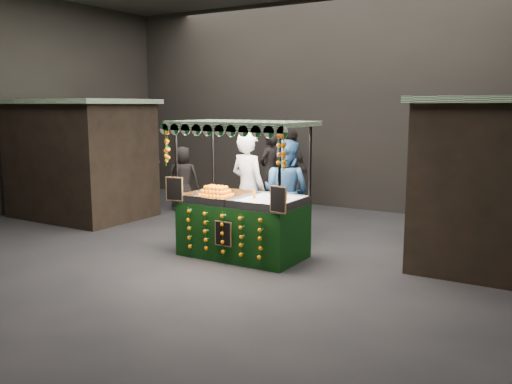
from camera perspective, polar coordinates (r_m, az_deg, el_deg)
The scene contains 13 objects.
ground at distance 9.28m, azimuth -4.05°, elevation -6.40°, with size 12.00×12.00×0.00m, color black.
market_hall at distance 8.99m, azimuth -4.30°, elevation 14.86°, with size 12.10×10.10×5.05m.
neighbour_stall_left at distance 12.72m, azimuth -17.85°, elevation 3.39°, with size 3.00×2.20×2.60m.
juice_stall at distance 8.91m, azimuth -1.45°, elevation -2.46°, with size 2.29×1.35×2.22m.
vendor_grey at distance 9.71m, azimuth -0.83°, elevation 0.37°, with size 0.81×0.62×2.01m.
vendor_blue at distance 9.71m, azimuth 3.14°, elevation -0.00°, with size 0.94×0.75×1.88m.
shopper_0 at distance 13.88m, azimuth -11.06°, elevation 2.10°, with size 0.68×0.53×1.66m.
shopper_1 at distance 10.47m, azimuth 2.98°, elevation 0.06°, with size 1.03×1.01×1.67m.
shopper_2 at distance 12.89m, azimuth 3.68°, elevation 2.33°, with size 1.22×0.91×1.92m.
shopper_3 at distance 10.80m, azimuth 18.38°, elevation 0.06°, with size 1.14×1.29×1.73m.
shopper_4 at distance 13.05m, azimuth -7.65°, elevation 1.44°, with size 0.88×0.81×1.51m.
shopper_5 at distance 11.23m, azimuth 21.99°, elevation 0.15°, with size 1.28×1.62×1.72m.
shopper_6 at distance 13.52m, azimuth 1.45°, elevation 2.40°, with size 0.52×0.71×1.80m.
Camera 1 is at (5.18, -7.29, 2.47)m, focal length 38.25 mm.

